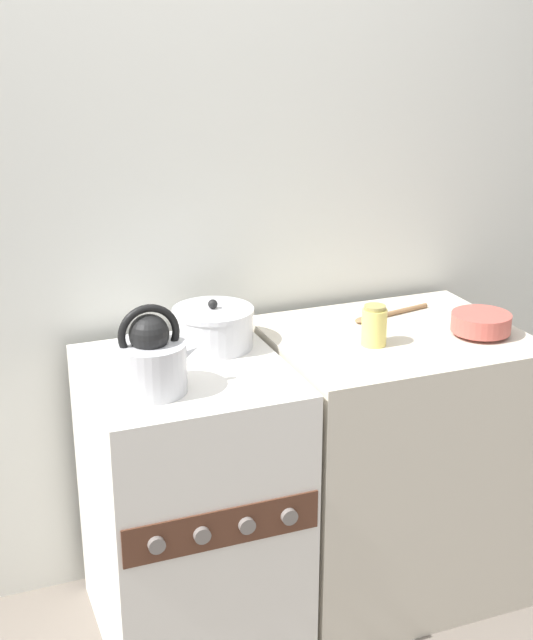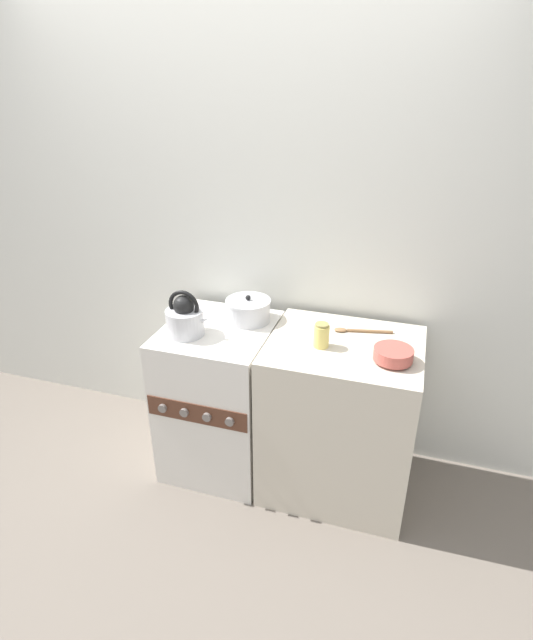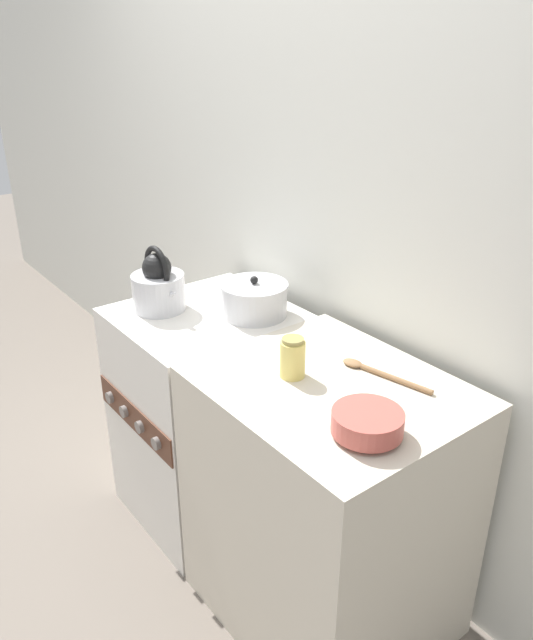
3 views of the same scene
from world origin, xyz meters
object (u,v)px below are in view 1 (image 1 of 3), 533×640
Objects in this scene: stove at (190,504)px; cooking_pot at (213,328)px; storage_jar at (374,326)px; kettle at (151,359)px; enamel_bowl at (481,323)px.

cooking_pot is at bearing 47.17° from stove.
stove is at bearing -132.83° from cooking_pot.
stove is 0.75m from storage_jar.
stove is 0.54m from kettle.
cooking_pot is 0.47m from storage_jar.
enamel_bowl is (0.89, -0.09, 0.48)m from stove.
storage_jar is (0.55, -0.05, 0.50)m from stove.
storage_jar is at bearing -4.99° from stove.
enamel_bowl is at bearing -5.83° from stove.
stove is at bearing 41.47° from kettle.
storage_jar is at bearing 5.05° from kettle.
cooking_pot is at bearing 44.48° from kettle.
stove is 0.52m from cooking_pot.
enamel_bowl is 1.48× the size of storage_jar.
stove is at bearing 175.01° from storage_jar.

